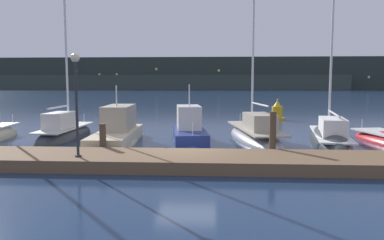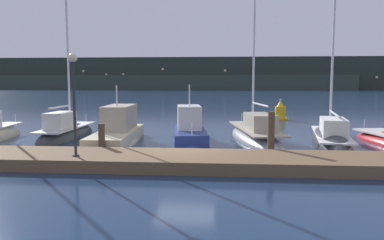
{
  "view_description": "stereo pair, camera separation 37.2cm",
  "coord_description": "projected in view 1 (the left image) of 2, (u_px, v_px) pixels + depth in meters",
  "views": [
    {
      "loc": [
        1.19,
        -15.49,
        3.21
      ],
      "look_at": [
        0.0,
        3.71,
        1.2
      ],
      "focal_mm": 35.0,
      "sensor_mm": 36.0,
      "label": 1
    },
    {
      "loc": [
        1.56,
        -15.46,
        3.21
      ],
      "look_at": [
        0.0,
        3.71,
        1.2
      ],
      "focal_mm": 35.0,
      "sensor_mm": 36.0,
      "label": 2
    }
  ],
  "objects": [
    {
      "name": "mooring_pile_1",
      "position": [
        103.0,
        140.0,
        15.88
      ],
      "size": [
        0.28,
        0.28,
        1.41
      ],
      "primitive_type": "cylinder",
      "color": "#4C3D2D",
      "rests_on": "ground"
    },
    {
      "name": "hillside_backdrop",
      "position": [
        204.0,
        75.0,
        146.25
      ],
      "size": [
        240.0,
        23.0,
        12.17
      ],
      "color": "#28332D",
      "rests_on": "ground"
    },
    {
      "name": "ground_plane",
      "position": [
        187.0,
        157.0,
        15.78
      ],
      "size": [
        400.0,
        400.0,
        0.0
      ],
      "primitive_type": "plane",
      "color": "#192D4C"
    },
    {
      "name": "channel_buoy",
      "position": [
        277.0,
        112.0,
        31.13
      ],
      "size": [
        1.32,
        1.32,
        1.74
      ],
      "color": "gold",
      "rests_on": "ground"
    },
    {
      "name": "sailboat_berth_6",
      "position": [
        330.0,
        140.0,
        19.56
      ],
      "size": [
        3.21,
        8.06,
        11.35
      ],
      "color": "#2D3338",
      "rests_on": "ground"
    },
    {
      "name": "mooring_pile_2",
      "position": [
        273.0,
        135.0,
        15.42
      ],
      "size": [
        0.28,
        0.28,
        1.96
      ],
      "primitive_type": "cylinder",
      "color": "#4C3D2D",
      "rests_on": "ground"
    },
    {
      "name": "dock_lamppost",
      "position": [
        76.0,
        88.0,
        13.44
      ],
      "size": [
        0.32,
        0.32,
        3.75
      ],
      "color": "#2D2D33",
      "rests_on": "dock"
    },
    {
      "name": "motorboat_berth_4",
      "position": [
        189.0,
        135.0,
        19.75
      ],
      "size": [
        2.46,
        5.38,
        3.5
      ],
      "color": "navy",
      "rests_on": "ground"
    },
    {
      "name": "motorboat_berth_3",
      "position": [
        117.0,
        137.0,
        19.32
      ],
      "size": [
        2.29,
        7.04,
        3.52
      ],
      "color": "beige",
      "rests_on": "ground"
    },
    {
      "name": "dock",
      "position": [
        183.0,
        161.0,
        14.08
      ],
      "size": [
        29.55,
        2.8,
        0.45
      ],
      "primitive_type": "cube",
      "color": "brown",
      "rests_on": "ground"
    },
    {
      "name": "sailboat_berth_2",
      "position": [
        65.0,
        135.0,
        21.14
      ],
      "size": [
        1.85,
        6.51,
        10.39
      ],
      "color": "#2D3338",
      "rests_on": "ground"
    },
    {
      "name": "sailboat_berth_5",
      "position": [
        255.0,
        136.0,
        20.59
      ],
      "size": [
        3.29,
        8.3,
        9.83
      ],
      "color": "gray",
      "rests_on": "ground"
    }
  ]
}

